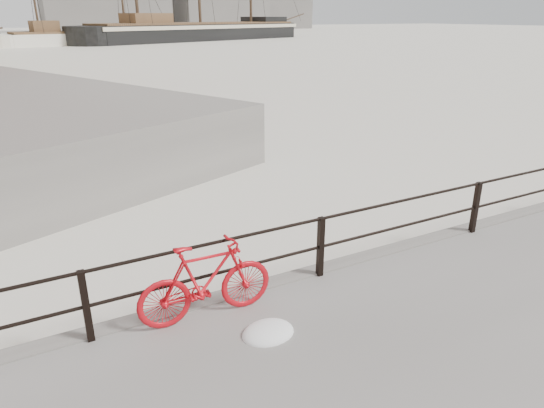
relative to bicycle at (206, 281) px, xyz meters
name	(u,v)px	position (x,y,z in m)	size (l,w,h in m)	color
ground	(463,245)	(5.50, 0.38, -0.91)	(400.00, 400.00, 0.00)	white
guardrail	(475,208)	(5.50, 0.23, -0.06)	(28.00, 0.10, 1.00)	black
bicycle	(206,281)	(0.00, 0.00, 0.00)	(1.87, 0.28, 1.13)	red
barque_black	(201,40)	(30.70, 81.81, -0.91)	(55.88, 18.29, 31.91)	black
schooner_mid	(86,44)	(10.20, 77.34, -0.91)	(28.35, 11.99, 20.44)	white
industrial_east	(275,6)	(83.50, 150.38, 6.09)	(20.00, 16.00, 14.00)	gray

